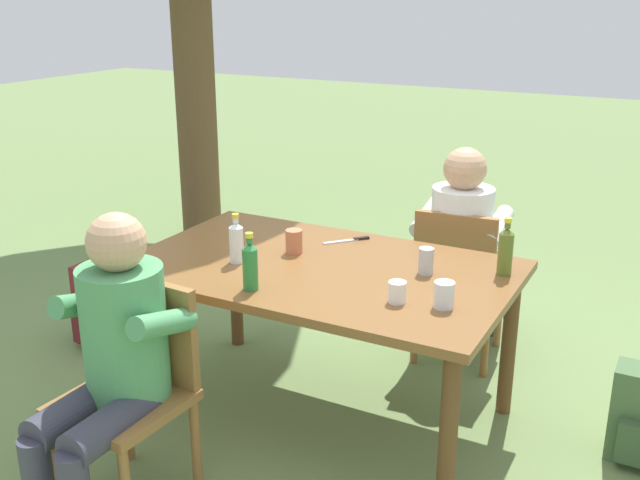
# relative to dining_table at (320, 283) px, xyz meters

# --- Properties ---
(ground_plane) EXTENTS (24.00, 24.00, 0.00)m
(ground_plane) POSITION_rel_dining_table_xyz_m (0.00, 0.00, -0.68)
(ground_plane) COLOR #6B844C
(dining_table) EXTENTS (1.70, 1.04, 0.76)m
(dining_table) POSITION_rel_dining_table_xyz_m (0.00, 0.00, 0.00)
(dining_table) COLOR brown
(dining_table) RESTS_ON ground_plane
(chair_near_left) EXTENTS (0.47, 0.47, 0.87)m
(chair_near_left) POSITION_rel_dining_table_xyz_m (-0.38, -0.82, -0.19)
(chair_near_left) COLOR olive
(chair_near_left) RESTS_ON ground_plane
(chair_far_right) EXTENTS (0.48, 0.48, 0.87)m
(chair_far_right) POSITION_rel_dining_table_xyz_m (0.39, 0.82, -0.19)
(chair_far_right) COLOR olive
(chair_far_right) RESTS_ON ground_plane
(person_in_white_shirt) EXTENTS (0.47, 0.61, 1.18)m
(person_in_white_shirt) POSITION_rel_dining_table_xyz_m (-0.38, -0.93, -0.02)
(person_in_white_shirt) COLOR #4C935B
(person_in_white_shirt) RESTS_ON ground_plane
(person_in_plaid_shirt) EXTENTS (0.47, 0.61, 1.18)m
(person_in_plaid_shirt) POSITION_rel_dining_table_xyz_m (0.38, 0.93, -0.02)
(person_in_plaid_shirt) COLOR white
(person_in_plaid_shirt) RESTS_ON ground_plane
(bottle_olive) EXTENTS (0.06, 0.06, 0.26)m
(bottle_olive) POSITION_rel_dining_table_xyz_m (0.75, 0.28, 0.19)
(bottle_olive) COLOR #566623
(bottle_olive) RESTS_ON dining_table
(bottle_green) EXTENTS (0.06, 0.06, 0.25)m
(bottle_green) POSITION_rel_dining_table_xyz_m (-0.12, -0.38, 0.19)
(bottle_green) COLOR #287A38
(bottle_green) RESTS_ON dining_table
(bottle_clear) EXTENTS (0.06, 0.06, 0.23)m
(bottle_clear) POSITION_rel_dining_table_xyz_m (-0.35, -0.14, 0.18)
(bottle_clear) COLOR white
(bottle_clear) RESTS_ON dining_table
(cup_terracotta) EXTENTS (0.08, 0.08, 0.11)m
(cup_terracotta) POSITION_rel_dining_table_xyz_m (-0.18, 0.09, 0.14)
(cup_terracotta) COLOR #BC6B47
(cup_terracotta) RESTS_ON dining_table
(cup_glass) EXTENTS (0.08, 0.08, 0.11)m
(cup_glass) POSITION_rel_dining_table_xyz_m (0.64, -0.18, 0.14)
(cup_glass) COLOR silver
(cup_glass) RESTS_ON dining_table
(cup_white) EXTENTS (0.07, 0.07, 0.09)m
(cup_white) POSITION_rel_dining_table_xyz_m (0.46, -0.22, 0.13)
(cup_white) COLOR white
(cup_white) RESTS_ON dining_table
(cup_steel) EXTENTS (0.07, 0.07, 0.12)m
(cup_steel) POSITION_rel_dining_table_xyz_m (0.45, 0.13, 0.14)
(cup_steel) COLOR #B2B7BC
(cup_steel) RESTS_ON dining_table
(table_knife) EXTENTS (0.17, 0.19, 0.01)m
(table_knife) POSITION_rel_dining_table_xyz_m (-0.03, 0.37, 0.09)
(table_knife) COLOR silver
(table_knife) RESTS_ON dining_table
(backpack_by_near_side) EXTENTS (0.29, 0.25, 0.47)m
(backpack_by_near_side) POSITION_rel_dining_table_xyz_m (-1.44, 0.08, -0.45)
(backpack_by_near_side) COLOR maroon
(backpack_by_near_side) RESTS_ON ground_plane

